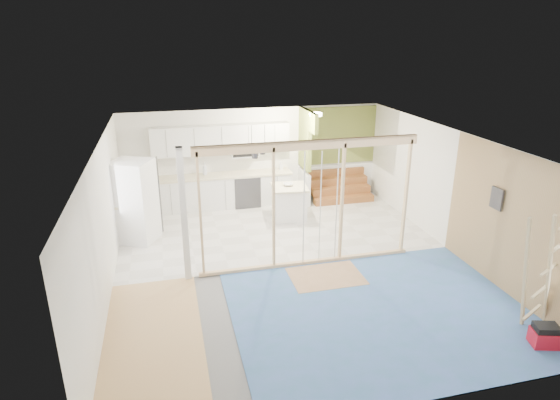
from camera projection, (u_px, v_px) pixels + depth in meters
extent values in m
cube|color=slate|center=(293.00, 266.00, 9.52)|extent=(7.00, 8.00, 0.01)
cube|color=white|center=(294.00, 141.00, 8.64)|extent=(7.00, 8.00, 0.01)
cube|color=white|center=(254.00, 156.00, 12.73)|extent=(7.00, 0.01, 2.60)
cube|color=white|center=(386.00, 324.00, 5.43)|extent=(7.00, 0.01, 2.60)
cube|color=white|center=(104.00, 223.00, 8.28)|extent=(0.01, 8.00, 2.60)
cube|color=white|center=(453.00, 192.00, 9.88)|extent=(0.01, 8.00, 2.60)
cube|color=silver|center=(271.00, 228.00, 11.34)|extent=(7.00, 4.00, 0.02)
cube|color=#4C67B9|center=(381.00, 313.00, 7.92)|extent=(5.00, 4.00, 0.02)
cube|color=tan|center=(153.00, 347.00, 7.07)|extent=(1.50, 4.00, 0.02)
cube|color=tan|center=(326.00, 276.00, 9.08)|extent=(1.40, 1.00, 0.01)
cube|color=#E1C589|center=(310.00, 145.00, 8.74)|extent=(4.40, 0.09, 0.18)
cube|color=#E1C589|center=(307.00, 262.00, 9.57)|extent=(4.40, 0.09, 0.06)
cube|color=silver|center=(184.00, 216.00, 8.60)|extent=(0.12, 0.14, 2.60)
cube|color=#E1C589|center=(200.00, 215.00, 8.67)|extent=(0.04, 0.09, 2.40)
cube|color=#E1C589|center=(274.00, 208.00, 8.99)|extent=(0.05, 0.09, 2.40)
cube|color=#E1C589|center=(342.00, 202.00, 9.31)|extent=(0.04, 0.09, 2.40)
cube|color=#E1C589|center=(406.00, 196.00, 9.63)|extent=(0.04, 0.09, 2.40)
cylinder|color=silver|center=(304.00, 210.00, 9.13)|extent=(0.02, 0.02, 2.35)
cylinder|color=silver|center=(337.00, 206.00, 9.33)|extent=(0.02, 0.02, 2.35)
cylinder|color=silver|center=(320.00, 208.00, 9.23)|extent=(0.02, 0.02, 2.35)
cube|color=white|center=(224.00, 192.00, 12.54)|extent=(3.60, 0.60, 0.88)
cube|color=beige|center=(223.00, 175.00, 12.38)|extent=(3.66, 0.64, 0.05)
cube|color=white|center=(133.00, 214.00, 11.01)|extent=(0.60, 1.60, 0.88)
cube|color=beige|center=(131.00, 196.00, 10.86)|extent=(0.64, 1.64, 0.05)
cube|color=white|center=(221.00, 139.00, 12.17)|extent=(3.60, 0.34, 0.75)
cube|color=silver|center=(244.00, 150.00, 12.37)|extent=(0.72, 0.38, 0.36)
cube|color=black|center=(246.00, 151.00, 12.20)|extent=(0.68, 0.02, 0.30)
cube|color=olive|center=(305.00, 139.00, 12.44)|extent=(0.10, 0.90, 1.60)
cube|color=white|center=(304.00, 187.00, 12.90)|extent=(0.10, 0.90, 0.90)
cube|color=olive|center=(314.00, 123.00, 11.62)|extent=(0.10, 0.50, 0.50)
cube|color=olive|center=(338.00, 135.00, 13.09)|extent=(2.20, 0.04, 1.60)
cube|color=white|center=(336.00, 180.00, 13.54)|extent=(2.20, 0.04, 0.90)
cube|color=brown|center=(344.00, 200.00, 12.94)|extent=(1.70, 0.26, 0.20)
cube|color=brown|center=(341.00, 190.00, 13.11)|extent=(1.70, 0.26, 0.20)
cube|color=brown|center=(338.00, 181.00, 13.28)|extent=(1.70, 0.26, 0.20)
cube|color=brown|center=(335.00, 171.00, 13.45)|extent=(1.70, 0.26, 0.20)
torus|color=black|center=(258.00, 147.00, 10.49)|extent=(0.52, 0.52, 0.02)
cylinder|color=black|center=(252.00, 137.00, 10.37)|extent=(0.01, 0.01, 0.50)
cylinder|color=black|center=(265.00, 136.00, 10.44)|extent=(0.01, 0.01, 0.50)
cylinder|color=#3C3C41|center=(255.00, 155.00, 10.43)|extent=(0.14, 0.14, 0.14)
cylinder|color=#3C3C41|center=(263.00, 151.00, 10.65)|extent=(0.12, 0.12, 0.12)
cube|color=#A67F5A|center=(519.00, 229.00, 8.05)|extent=(0.02, 4.00, 2.60)
cube|color=#3C3C41|center=(497.00, 198.00, 8.47)|extent=(0.04, 0.30, 0.40)
cylinder|color=#FFEABF|center=(316.00, 114.00, 11.71)|extent=(0.32, 0.32, 0.08)
cube|color=white|center=(135.00, 202.00, 10.38)|extent=(1.06, 1.05, 1.87)
cube|color=#3C3C41|center=(153.00, 200.00, 10.47)|extent=(0.33, 0.69, 1.83)
cube|color=white|center=(289.00, 204.00, 11.82)|extent=(0.86, 0.86, 0.79)
cube|color=beige|center=(289.00, 187.00, 11.67)|extent=(0.96, 0.96, 0.05)
imported|color=silver|center=(288.00, 185.00, 11.71)|extent=(0.25, 0.25, 0.06)
imported|color=silver|center=(205.00, 169.00, 12.30)|extent=(0.16, 0.16, 0.32)
imported|color=white|center=(281.00, 166.00, 12.80)|extent=(0.10, 0.11, 0.21)
cube|color=#A90F20|center=(544.00, 338.00, 7.06)|extent=(0.45, 0.39, 0.27)
cube|color=black|center=(547.00, 328.00, 7.00)|extent=(0.40, 0.34, 0.10)
cube|color=#D2B880|center=(525.00, 274.00, 7.16)|extent=(0.46, 0.20, 1.97)
cube|color=#D2B880|center=(549.00, 271.00, 7.26)|extent=(0.46, 0.20, 1.97)
cube|color=#D2B880|center=(532.00, 312.00, 7.47)|extent=(0.46, 0.20, 0.13)
cube|color=#D2B880|center=(540.00, 291.00, 7.36)|extent=(0.46, 0.20, 0.13)
cube|color=#D2B880|center=(549.00, 269.00, 7.25)|extent=(0.46, 0.20, 0.13)
cube|color=#D2B880|center=(559.00, 246.00, 7.14)|extent=(0.46, 0.20, 0.13)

